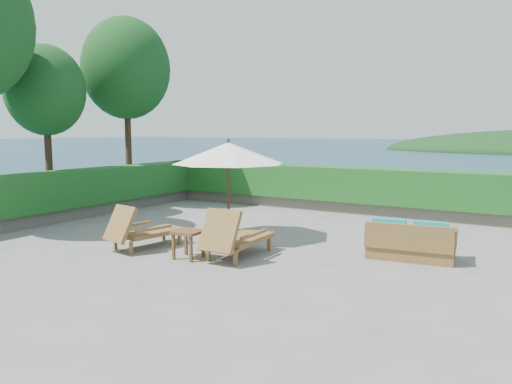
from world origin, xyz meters
The scene contains 14 objects.
ground centered at (0.00, 0.00, 0.00)m, with size 12.00×12.00×0.00m, color gray.
foundation centered at (0.00, 0.00, -1.55)m, with size 12.00×12.00×3.00m, color #5B5348.
ocean centered at (0.00, 0.00, -3.00)m, with size 600.00×600.00×0.00m, color #18354C.
planter_wall_far centered at (0.00, 5.60, 0.18)m, with size 12.00×0.60×0.36m, color #726C5B.
planter_wall_left centered at (-5.60, 0.00, 0.18)m, with size 0.60×12.00×0.36m, color #726C5B.
hedge_far centered at (0.00, 5.60, 0.85)m, with size 12.40×0.90×1.00m, color #144614.
hedge_left centered at (-5.60, 0.00, 0.85)m, with size 0.90×12.40×1.00m, color #144614.
tree_mid centered at (-6.40, 0.50, 3.55)m, with size 2.20×2.20×4.83m.
tree_far centered at (-6.00, 3.20, 4.40)m, with size 2.80×2.80×6.03m.
patio_umbrella centered at (-0.39, 0.73, 1.92)m, with size 2.57×2.57×2.27m.
lounge_left centered at (-1.36, -1.06, 0.40)m, with size 0.98×1.74×0.95m.
lounge_right centered at (0.74, -0.70, 0.42)m, with size 0.83×1.77×1.01m.
side_table centered at (-0.01, -1.21, 0.45)m, with size 0.54×0.54×0.55m.
wicker_loveseat centered at (3.66, 0.96, 0.31)m, with size 1.71×1.02×0.80m.
Camera 1 is at (5.96, -8.57, 2.46)m, focal length 35.00 mm.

